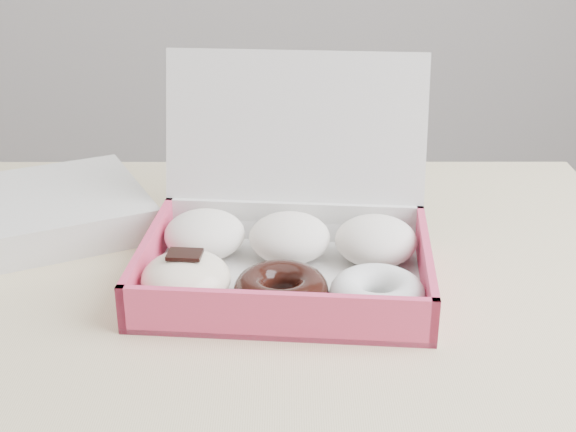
{
  "coord_description": "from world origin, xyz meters",
  "views": [
    {
      "loc": [
        0.19,
        -0.7,
        1.15
      ],
      "look_at": [
        0.19,
        0.03,
        0.83
      ],
      "focal_mm": 50.0,
      "sensor_mm": 36.0,
      "label": 1
    }
  ],
  "objects": [
    {
      "name": "newspapers",
      "position": [
        -0.11,
        0.17,
        0.77
      ],
      "size": [
        0.32,
        0.3,
        0.04
      ],
      "primitive_type": "cube",
      "rotation": [
        0.0,
        0.0,
        0.45
      ],
      "color": "white",
      "rests_on": "table"
    },
    {
      "name": "table",
      "position": [
        0.0,
        0.0,
        0.67
      ],
      "size": [
        1.2,
        0.8,
        0.75
      ],
      "color": "tan",
      "rests_on": "ground"
    },
    {
      "name": "donut_box",
      "position": [
        0.19,
        0.05,
        0.78
      ],
      "size": [
        0.31,
        0.29,
        0.21
      ],
      "rotation": [
        0.0,
        0.0,
        -0.08
      ],
      "color": "silver",
      "rests_on": "table"
    }
  ]
}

